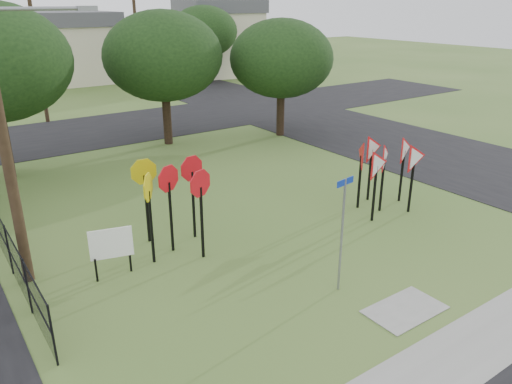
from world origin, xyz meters
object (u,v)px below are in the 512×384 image
Objects in this scene: info_board at (111,245)px; stop_sign_cluster at (171,188)px; yield_sign_cluster at (385,158)px; street_name_sign at (342,228)px.

stop_sign_cluster is at bearing 13.23° from info_board.
stop_sign_cluster is 2.41m from info_board.
stop_sign_cluster is 7.81m from yield_sign_cluster.
street_name_sign is 0.93× the size of yield_sign_cluster.
stop_sign_cluster is 0.83× the size of yield_sign_cluster.
yield_sign_cluster is at bearing -10.79° from stop_sign_cluster.
stop_sign_cluster is 1.90× the size of info_board.
yield_sign_cluster is 2.31× the size of info_board.
yield_sign_cluster is (5.16, 3.11, 0.15)m from street_name_sign.
info_board is at bearing -166.77° from stop_sign_cluster.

